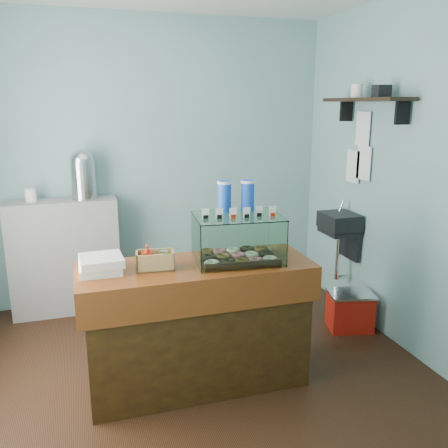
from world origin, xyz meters
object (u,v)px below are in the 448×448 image
object	(u,v)px
coffee_urn	(83,173)
counter	(197,324)
display_case	(237,236)
red_cooler	(350,310)

from	to	relation	value
coffee_urn	counter	bearing A→B (deg)	-66.48
counter	display_case	xyz separation A→B (m)	(0.31, 0.03, 0.61)
counter	coffee_urn	size ratio (longest dim) A/B	3.46
counter	coffee_urn	xyz separation A→B (m)	(-0.68, 1.57, 0.88)
display_case	red_cooler	distance (m)	1.55
display_case	coffee_urn	xyz separation A→B (m)	(-0.99, 1.53, 0.27)
display_case	counter	bearing A→B (deg)	-168.17
coffee_urn	red_cooler	distance (m)	2.74
display_case	red_cooler	size ratio (longest dim) A/B	1.41
counter	red_cooler	size ratio (longest dim) A/B	3.58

